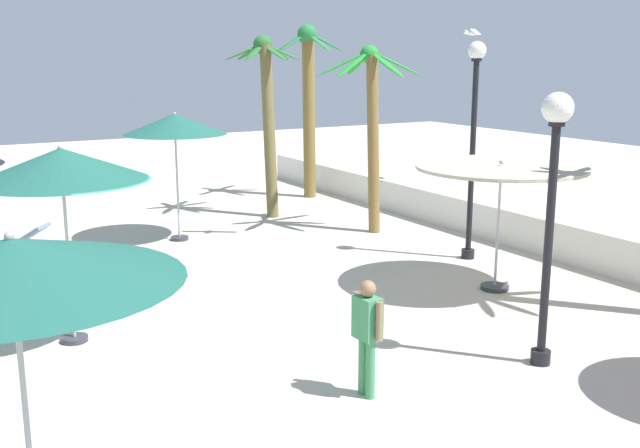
{
  "coord_description": "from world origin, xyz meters",
  "views": [
    {
      "loc": [
        10.94,
        -3.31,
        4.28
      ],
      "look_at": [
        0.0,
        3.11,
        1.4
      ],
      "focal_mm": 41.99,
      "sensor_mm": 36.0,
      "label": 1
    }
  ],
  "objects_px": {
    "lamp_post_1": "(474,127)",
    "seagull_1": "(471,33)",
    "lounge_chair_0": "(5,243)",
    "patio_umbrella_0": "(11,263)",
    "palm_tree_1": "(372,115)",
    "patio_umbrella_3": "(61,165)",
    "patio_umbrella_5": "(175,125)",
    "guest_0": "(367,328)",
    "lamp_post_0": "(552,186)",
    "palm_tree_0": "(267,105)",
    "palm_tree_2": "(308,94)",
    "patio_umbrella_1": "(501,173)"
  },
  "relations": [
    {
      "from": "lamp_post_1",
      "to": "seagull_1",
      "type": "distance_m",
      "value": 5.75
    },
    {
      "from": "lounge_chair_0",
      "to": "seagull_1",
      "type": "height_order",
      "value": "seagull_1"
    },
    {
      "from": "patio_umbrella_0",
      "to": "palm_tree_1",
      "type": "relative_size",
      "value": 0.65
    },
    {
      "from": "patio_umbrella_3",
      "to": "patio_umbrella_5",
      "type": "height_order",
      "value": "patio_umbrella_3"
    },
    {
      "from": "patio_umbrella_0",
      "to": "patio_umbrella_3",
      "type": "xyz_separation_m",
      "value": [
        -5.05,
        1.43,
        0.03
      ]
    },
    {
      "from": "guest_0",
      "to": "lounge_chair_0",
      "type": "bearing_deg",
      "value": -161.92
    },
    {
      "from": "lamp_post_0",
      "to": "lamp_post_1",
      "type": "xyz_separation_m",
      "value": [
        -4.83,
        2.9,
        0.26
      ]
    },
    {
      "from": "palm_tree_0",
      "to": "palm_tree_2",
      "type": "xyz_separation_m",
      "value": [
        -1.84,
        2.3,
        0.15
      ]
    },
    {
      "from": "palm_tree_1",
      "to": "lamp_post_1",
      "type": "bearing_deg",
      "value": 6.06
    },
    {
      "from": "patio_umbrella_3",
      "to": "lounge_chair_0",
      "type": "xyz_separation_m",
      "value": [
        -5.39,
        -0.2,
        -2.31
      ]
    },
    {
      "from": "lounge_chair_0",
      "to": "palm_tree_1",
      "type": "bearing_deg",
      "value": 79.45
    },
    {
      "from": "palm_tree_2",
      "to": "lamp_post_0",
      "type": "relative_size",
      "value": 1.36
    },
    {
      "from": "palm_tree_1",
      "to": "lamp_post_0",
      "type": "xyz_separation_m",
      "value": [
        8.05,
        -2.56,
        -0.31
      ]
    },
    {
      "from": "patio_umbrella_5",
      "to": "seagull_1",
      "type": "xyz_separation_m",
      "value": [
        0.6,
        8.25,
        2.15
      ]
    },
    {
      "from": "patio_umbrella_1",
      "to": "patio_umbrella_5",
      "type": "distance_m",
      "value": 7.64
    },
    {
      "from": "patio_umbrella_3",
      "to": "guest_0",
      "type": "bearing_deg",
      "value": 36.37
    },
    {
      "from": "palm_tree_2",
      "to": "lamp_post_0",
      "type": "bearing_deg",
      "value": -15.3
    },
    {
      "from": "patio_umbrella_0",
      "to": "palm_tree_0",
      "type": "xyz_separation_m",
      "value": [
        -11.85,
        8.15,
        0.3
      ]
    },
    {
      "from": "lamp_post_1",
      "to": "patio_umbrella_3",
      "type": "bearing_deg",
      "value": -85.77
    },
    {
      "from": "palm_tree_1",
      "to": "patio_umbrella_5",
      "type": "bearing_deg",
      "value": -108.43
    },
    {
      "from": "seagull_1",
      "to": "patio_umbrella_5",
      "type": "bearing_deg",
      "value": -94.16
    },
    {
      "from": "patio_umbrella_1",
      "to": "lamp_post_0",
      "type": "height_order",
      "value": "lamp_post_0"
    },
    {
      "from": "patio_umbrella_1",
      "to": "lounge_chair_0",
      "type": "bearing_deg",
      "value": -131.53
    },
    {
      "from": "patio_umbrella_5",
      "to": "lamp_post_0",
      "type": "relative_size",
      "value": 0.79
    },
    {
      "from": "guest_0",
      "to": "palm_tree_1",
      "type": "bearing_deg",
      "value": 145.51
    },
    {
      "from": "patio_umbrella_1",
      "to": "palm_tree_0",
      "type": "relative_size",
      "value": 0.64
    },
    {
      "from": "patio_umbrella_5",
      "to": "lounge_chair_0",
      "type": "relative_size",
      "value": 1.66
    },
    {
      "from": "patio_umbrella_1",
      "to": "lamp_post_1",
      "type": "distance_m",
      "value": 2.28
    },
    {
      "from": "patio_umbrella_3",
      "to": "lamp_post_1",
      "type": "xyz_separation_m",
      "value": [
        -0.62,
        8.41,
        0.1
      ]
    },
    {
      "from": "palm_tree_2",
      "to": "guest_0",
      "type": "relative_size",
      "value": 3.35
    },
    {
      "from": "lamp_post_1",
      "to": "guest_0",
      "type": "bearing_deg",
      "value": -51.68
    },
    {
      "from": "patio_umbrella_0",
      "to": "lamp_post_1",
      "type": "xyz_separation_m",
      "value": [
        -5.67,
        9.84,
        0.13
      ]
    },
    {
      "from": "lamp_post_1",
      "to": "guest_0",
      "type": "relative_size",
      "value": 2.95
    },
    {
      "from": "guest_0",
      "to": "seagull_1",
      "type": "height_order",
      "value": "seagull_1"
    },
    {
      "from": "lamp_post_0",
      "to": "guest_0",
      "type": "bearing_deg",
      "value": -98.38
    },
    {
      "from": "lounge_chair_0",
      "to": "patio_umbrella_5",
      "type": "bearing_deg",
      "value": 89.12
    },
    {
      "from": "patio_umbrella_1",
      "to": "palm_tree_0",
      "type": "bearing_deg",
      "value": -175.44
    },
    {
      "from": "patio_umbrella_5",
      "to": "lounge_chair_0",
      "type": "height_order",
      "value": "patio_umbrella_5"
    },
    {
      "from": "palm_tree_2",
      "to": "seagull_1",
      "type": "bearing_deg",
      "value": 36.17
    },
    {
      "from": "patio_umbrella_5",
      "to": "lounge_chair_0",
      "type": "xyz_separation_m",
      "value": [
        -0.06,
        -3.82,
        -2.31
      ]
    },
    {
      "from": "palm_tree_0",
      "to": "lamp_post_1",
      "type": "relative_size",
      "value": 1.05
    },
    {
      "from": "palm_tree_1",
      "to": "palm_tree_0",
      "type": "bearing_deg",
      "value": -155.5
    },
    {
      "from": "patio_umbrella_5",
      "to": "palm_tree_2",
      "type": "height_order",
      "value": "palm_tree_2"
    },
    {
      "from": "lounge_chair_0",
      "to": "patio_umbrella_0",
      "type": "bearing_deg",
      "value": -6.75
    },
    {
      "from": "palm_tree_2",
      "to": "lamp_post_1",
      "type": "xyz_separation_m",
      "value": [
        8.01,
        -0.61,
        -0.32
      ]
    },
    {
      "from": "palm_tree_0",
      "to": "patio_umbrella_1",
      "type": "bearing_deg",
      "value": 4.56
    },
    {
      "from": "palm_tree_1",
      "to": "lamp_post_1",
      "type": "distance_m",
      "value": 3.25
    },
    {
      "from": "palm_tree_2",
      "to": "lamp_post_1",
      "type": "bearing_deg",
      "value": -4.37
    },
    {
      "from": "palm_tree_1",
      "to": "palm_tree_2",
      "type": "xyz_separation_m",
      "value": [
        -4.79,
        0.95,
        0.26
      ]
    },
    {
      "from": "palm_tree_0",
      "to": "lounge_chair_0",
      "type": "distance_m",
      "value": 7.51
    }
  ]
}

